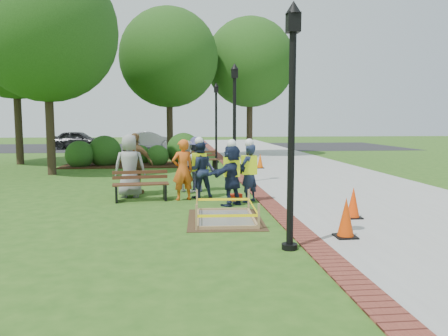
{
  "coord_description": "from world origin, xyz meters",
  "views": [
    {
      "loc": [
        -0.65,
        -10.38,
        2.27
      ],
      "look_at": [
        0.5,
        1.2,
        1.0
      ],
      "focal_mm": 35.0,
      "sensor_mm": 36.0,
      "label": 1
    }
  ],
  "objects": [
    {
      "name": "ground",
      "position": [
        0.0,
        0.0,
        0.0
      ],
      "size": [
        100.0,
        100.0,
        0.0
      ],
      "primitive_type": "plane",
      "color": "#285116",
      "rests_on": "ground"
    },
    {
      "name": "sidewalk",
      "position": [
        5.0,
        10.0,
        0.01
      ],
      "size": [
        6.0,
        60.0,
        0.02
      ],
      "primitive_type": "cube",
      "color": "#9E9E99",
      "rests_on": "ground"
    },
    {
      "name": "brick_edging",
      "position": [
        1.75,
        10.0,
        0.01
      ],
      "size": [
        0.5,
        60.0,
        0.03
      ],
      "primitive_type": "cube",
      "color": "maroon",
      "rests_on": "ground"
    },
    {
      "name": "mulch_bed",
      "position": [
        -3.0,
        12.0,
        0.02
      ],
      "size": [
        7.0,
        3.0,
        0.05
      ],
      "primitive_type": "cube",
      "color": "#381E0F",
      "rests_on": "ground"
    },
    {
      "name": "parking_lot",
      "position": [
        0.0,
        27.0,
        0.0
      ],
      "size": [
        36.0,
        12.0,
        0.01
      ],
      "primitive_type": "cube",
      "color": "black",
      "rests_on": "ground"
    },
    {
      "name": "wet_concrete_pad",
      "position": [
        0.35,
        -0.58,
        0.23
      ],
      "size": [
        1.8,
        2.37,
        0.55
      ],
      "color": "#47331E",
      "rests_on": "ground"
    },
    {
      "name": "bench_near",
      "position": [
        -1.79,
        2.01,
        0.27
      ],
      "size": [
        1.62,
        0.73,
        0.84
      ],
      "color": "#54351C",
      "rests_on": "ground"
    },
    {
      "name": "bench_far",
      "position": [
        0.2,
        9.15,
        0.29
      ],
      "size": [
        1.74,
        0.96,
        0.9
      ],
      "color": "#53311C",
      "rests_on": "ground"
    },
    {
      "name": "cone_front",
      "position": [
        2.51,
        -2.39,
        0.38
      ],
      "size": [
        0.4,
        0.4,
        0.8
      ],
      "color": "black",
      "rests_on": "ground"
    },
    {
      "name": "cone_back",
      "position": [
        3.31,
        -0.78,
        0.36
      ],
      "size": [
        0.38,
        0.38,
        0.75
      ],
      "color": "black",
      "rests_on": "ground"
    },
    {
      "name": "cone_far",
      "position": [
        3.08,
        9.89,
        0.35
      ],
      "size": [
        0.36,
        0.36,
        0.72
      ],
      "color": "black",
      "rests_on": "ground"
    },
    {
      "name": "toolbox",
      "position": [
        0.87,
        1.79,
        0.1
      ],
      "size": [
        0.42,
        0.3,
        0.19
      ],
      "primitive_type": "cube",
      "rotation": [
        0.0,
        0.0,
        0.24
      ],
      "color": "#A9210D",
      "rests_on": "ground"
    },
    {
      "name": "lamp_near",
      "position": [
        1.25,
        -3.0,
        2.48
      ],
      "size": [
        0.28,
        0.28,
        4.26
      ],
      "color": "black",
      "rests_on": "ground"
    },
    {
      "name": "lamp_mid",
      "position": [
        1.25,
        5.0,
        2.48
      ],
      "size": [
        0.28,
        0.28,
        4.26
      ],
      "color": "black",
      "rests_on": "ground"
    },
    {
      "name": "lamp_far",
      "position": [
        1.25,
        13.0,
        2.48
      ],
      "size": [
        0.28,
        0.28,
        4.26
      ],
      "color": "black",
      "rests_on": "ground"
    },
    {
      "name": "tree_left",
      "position": [
        -6.05,
        8.46,
        5.9
      ],
      "size": [
        5.79,
        5.79,
        8.81
      ],
      "color": "#3D2D1E",
      "rests_on": "ground"
    },
    {
      "name": "tree_back",
      "position": [
        -1.27,
        15.27,
        5.82
      ],
      "size": [
        5.65,
        5.65,
        8.66
      ],
      "color": "#3D2D1E",
      "rests_on": "ground"
    },
    {
      "name": "tree_right",
      "position": [
        3.81,
        17.76,
        5.94
      ],
      "size": [
        5.69,
        5.69,
        8.8
      ],
      "color": "#3D2D1E",
      "rests_on": "ground"
    },
    {
      "name": "tree_far",
      "position": [
        -8.96,
        13.13,
        6.62
      ],
      "size": [
        6.57,
        6.57,
        9.92
      ],
      "color": "#3D2D1E",
      "rests_on": "ground"
    },
    {
      "name": "shrub_a",
      "position": [
        -5.58,
        11.49,
        0.0
      ],
      "size": [
        1.39,
        1.39,
        1.39
      ],
      "primitive_type": "sphere",
      "color": "#1C4112",
      "rests_on": "ground"
    },
    {
      "name": "shrub_b",
      "position": [
        -4.46,
        12.05,
        0.0
      ],
      "size": [
        1.64,
        1.64,
        1.64
      ],
      "primitive_type": "sphere",
      "color": "#1C4112",
      "rests_on": "ground"
    },
    {
      "name": "shrub_c",
      "position": [
        -1.82,
        11.8,
        0.0
      ],
      "size": [
        1.12,
        1.12,
        1.12
      ],
      "primitive_type": "sphere",
      "color": "#1C4112",
      "rests_on": "ground"
    },
    {
      "name": "shrub_d",
      "position": [
        -0.5,
        12.56,
        0.0
      ],
      "size": [
        1.76,
        1.76,
        1.76
      ],
      "primitive_type": "sphere",
      "color": "#1C4112",
      "rests_on": "ground"
    },
    {
      "name": "shrub_e",
      "position": [
        -2.77,
        12.78,
        0.0
      ],
      "size": [
        1.06,
        1.06,
        1.06
      ],
      "primitive_type": "sphere",
      "color": "#1C4112",
      "rests_on": "ground"
    },
    {
      "name": "casual_person_a",
      "position": [
        -2.16,
        2.64,
        0.93
      ],
      "size": [
        0.6,
        0.39,
        1.87
      ],
      "color": "gray",
      "rests_on": "ground"
    },
    {
      "name": "casual_person_b",
      "position": [
        -0.6,
        2.01,
        0.87
      ],
      "size": [
        0.64,
        0.52,
        1.74
      ],
      "color": "orange",
      "rests_on": "ground"
    },
    {
      "name": "casual_person_c",
      "position": [
        -0.44,
        3.44,
        0.82
      ],
      "size": [
        0.59,
        0.62,
        1.64
      ],
      "color": "silver",
      "rests_on": "ground"
    },
    {
      "name": "casual_person_d",
      "position": [
        -2.03,
        3.19,
        0.94
      ],
      "size": [
        0.69,
        0.55,
        1.88
      ],
      "color": "brown",
      "rests_on": "ground"
    },
    {
      "name": "casual_person_e",
      "position": [
        -0.13,
        3.49,
        0.87
      ],
      "size": [
        0.57,
        0.37,
        1.75
      ],
      "color": "#3B3A65",
      "rests_on": "ground"
    },
    {
      "name": "hivis_worker_a",
      "position": [
        0.7,
        1.09,
        0.89
      ],
      "size": [
        0.61,
        0.6,
        1.78
      ],
      "color": "#1B2246",
      "rests_on": "ground"
    },
    {
      "name": "hivis_worker_b",
      "position": [
        1.23,
        1.53,
        0.89
      ],
      "size": [
        0.61,
        0.59,
        1.77
      ],
      "color": "#161A39",
      "rests_on": "ground"
    },
    {
      "name": "hivis_worker_c",
      "position": [
        -0.12,
        2.33,
        0.9
      ],
      "size": [
        0.59,
        0.46,
        1.8
      ],
      "color": "#17283D",
      "rests_on": "ground"
    },
    {
      "name": "parked_car_a",
      "position": [
        -8.72,
        25.07,
        0.0
      ],
      "size": [
        2.55,
        5.06,
        1.59
      ],
      "primitive_type": "imported",
      "rotation": [
        0.0,
        0.0,
        1.48
      ],
      "color": "#272729",
      "rests_on": "ground"
    },
    {
      "name": "parked_car_b",
      "position": [
        -3.12,
        25.79,
        0.0
      ],
      "size": [
        2.72,
        4.79,
        1.47
      ],
      "primitive_type": "imported",
      "rotation": [
        0.0,
        0.0,
        1.75
      ],
      "color": "#9A9A9F",
      "rests_on": "ground"
    }
  ]
}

